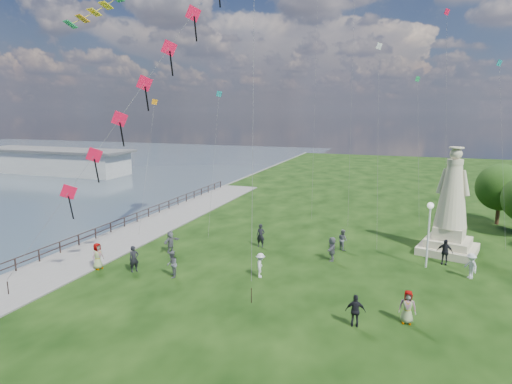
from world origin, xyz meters
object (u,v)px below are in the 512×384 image
at_px(person_1, 172,264).
at_px(person_2, 261,265).
at_px(person_8, 471,266).
at_px(person_9, 445,252).
at_px(person_4, 407,307).
at_px(person_7, 343,240).
at_px(person_0, 134,259).
at_px(person_3, 356,311).
at_px(lamppost, 429,221).
at_px(person_11, 332,249).
at_px(pier_pavilion, 55,161).
at_px(person_5, 171,242).
at_px(person_10, 98,256).
at_px(person_6, 261,236).
at_px(statue, 451,214).

xyz_separation_m(person_1, person_2, (5.52, 1.97, -0.07)).
bearing_deg(person_8, person_9, -176.97).
xyz_separation_m(person_4, person_7, (-4.91, 10.87, -0.06)).
distance_m(person_1, person_7, 13.67).
distance_m(person_0, person_9, 21.94).
xyz_separation_m(person_3, person_9, (4.95, 11.34, 0.07)).
height_order(lamppost, person_11, lamppost).
distance_m(person_8, person_11, 9.19).
xyz_separation_m(lamppost, person_0, (-18.90, -7.59, -2.47)).
bearing_deg(pier_pavilion, person_0, -40.66).
bearing_deg(person_0, person_9, -31.26).
relative_size(person_5, person_10, 0.93).
height_order(person_1, person_6, person_6).
xyz_separation_m(statue, person_4, (-2.92, -12.94, -2.21)).
xyz_separation_m(person_0, person_11, (12.38, 6.78, -0.01)).
xyz_separation_m(person_0, person_2, (8.48, 1.96, -0.09)).
relative_size(person_2, person_6, 0.87).
relative_size(person_4, person_9, 0.96).
relative_size(pier_pavilion, person_5, 17.30).
relative_size(person_6, person_11, 1.06).
relative_size(person_6, person_9, 1.02).
xyz_separation_m(person_0, person_9, (20.14, 8.70, 0.02)).
height_order(person_9, person_10, person_10).
distance_m(person_3, person_9, 12.37).
bearing_deg(person_6, person_1, -113.44).
bearing_deg(person_5, lamppost, -66.18).
height_order(person_6, person_8, person_6).
height_order(person_6, person_9, person_6).
height_order(person_7, person_9, person_9).
relative_size(person_1, person_5, 1.03).
distance_m(statue, person_10, 26.29).
bearing_deg(person_5, person_9, -63.70).
bearing_deg(statue, person_1, -132.32).
relative_size(person_1, person_11, 1.00).
relative_size(person_1, person_7, 1.07).
bearing_deg(person_1, person_5, -173.26).
bearing_deg(person_11, person_0, -65.95).
bearing_deg(person_9, person_4, -91.40).
distance_m(person_5, person_11, 12.35).
height_order(lamppost, person_6, lamppost).
bearing_deg(person_9, person_3, -101.25).
height_order(person_3, person_8, person_3).
relative_size(pier_pavilion, person_0, 16.46).
bearing_deg(person_3, person_6, -58.80).
relative_size(person_1, person_4, 1.00).
xyz_separation_m(person_0, person_7, (12.77, 9.51, -0.08)).
relative_size(person_7, person_10, 0.89).
relative_size(person_3, person_7, 1.03).
relative_size(person_8, person_10, 0.92).
height_order(lamppost, person_4, lamppost).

